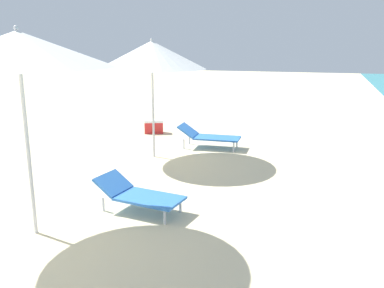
% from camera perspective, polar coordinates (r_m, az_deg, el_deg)
% --- Properties ---
extents(umbrella_second, '(2.43, 2.43, 2.79)m').
position_cam_1_polar(umbrella_second, '(5.62, -23.35, 12.16)').
color(umbrella_second, silver).
rests_on(umbrella_second, ground).
extents(lounger_second_shoreside, '(1.45, 0.77, 0.53)m').
position_cam_1_polar(lounger_second_shoreside, '(6.42, -7.55, -7.02)').
color(lounger_second_shoreside, blue).
rests_on(lounger_second_shoreside, ground).
extents(umbrella_farthest, '(2.42, 2.42, 2.70)m').
position_cam_1_polar(umbrella_farthest, '(9.19, -5.69, 12.38)').
color(umbrella_farthest, silver).
rests_on(umbrella_farthest, ground).
extents(lounger_farthest_shoreside, '(1.58, 0.71, 0.58)m').
position_cam_1_polar(lounger_farthest_shoreside, '(10.25, 2.33, 1.15)').
color(lounger_farthest_shoreside, blue).
rests_on(lounger_farthest_shoreside, ground).
extents(cooler_box, '(0.63, 0.51, 0.39)m').
position_cam_1_polar(cooler_box, '(12.06, -5.41, 2.46)').
color(cooler_box, red).
rests_on(cooler_box, ground).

